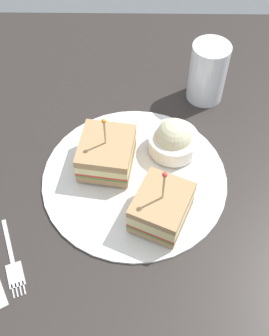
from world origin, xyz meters
The scene contains 7 objects.
ground_plane centered at (0.00, 0.00, -1.00)cm, with size 92.23×92.23×2.00cm, color #2D2826.
plate centered at (0.00, 0.00, 0.43)cm, with size 29.51×29.51×0.86cm, color white.
sandwich_half_front centered at (-3.97, 7.48, 3.51)cm, with size 10.05×10.73×10.97cm.
sandwich_half_back centered at (4.45, -2.51, 3.39)cm, with size 9.39×10.08×10.23cm.
coleslaw_bowl centered at (-6.32, -5.77, 3.10)cm, with size 8.27×8.27×5.95cm.
drink_glass centered at (-12.79, -19.38, 5.10)cm, with size 6.70×6.70×11.18cm.
fork centered at (16.73, 15.07, 0.18)cm, with size 5.60×11.94×0.35cm.
Camera 1 is at (-0.51, 38.62, 54.54)cm, focal length 44.40 mm.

